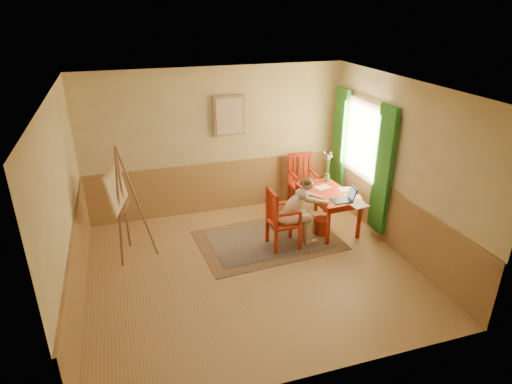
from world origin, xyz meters
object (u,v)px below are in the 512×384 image
object	(u,v)px
table	(328,196)
figure	(298,209)
chair_left	(281,219)
easel	(119,193)
chair_back	(302,181)
laptop	(345,198)

from	to	relation	value
table	figure	world-z (taller)	figure
table	figure	xyz separation A→B (m)	(-0.75, -0.39, 0.04)
chair_left	easel	xyz separation A→B (m)	(-2.51, 0.50, 0.60)
table	chair_left	xyz separation A→B (m)	(-1.05, -0.39, -0.11)
chair_back	figure	size ratio (longest dim) A/B	0.90
table	easel	size ratio (longest dim) A/B	0.66
chair_left	figure	world-z (taller)	figure
figure	easel	size ratio (longest dim) A/B	0.64
chair_back	easel	distance (m)	3.63
chair_left	figure	bearing A→B (deg)	-1.15
chair_left	easel	world-z (taller)	easel
chair_back	laptop	world-z (taller)	chair_back
chair_left	laptop	world-z (taller)	chair_left
table	figure	bearing A→B (deg)	-152.41
chair_back	easel	bearing A→B (deg)	-165.83
chair_left	easel	bearing A→B (deg)	168.74
chair_back	figure	distance (m)	1.54
chair_left	figure	distance (m)	0.33
chair_back	chair_left	bearing A→B (deg)	-125.02
table	chair_back	xyz separation A→B (m)	(-0.08, 0.99, -0.08)
table	laptop	bearing A→B (deg)	-76.22
laptop	easel	bearing A→B (deg)	171.67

